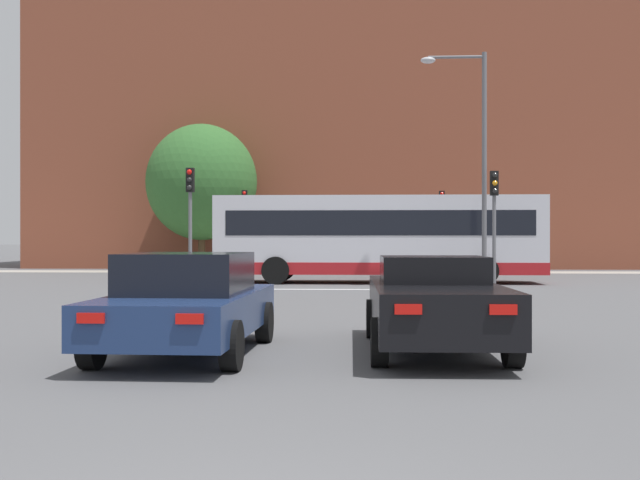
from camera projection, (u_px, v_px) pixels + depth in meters
name	position (u px, v px, depth m)	size (l,w,h in m)	color
stop_line_strip	(342.00, 289.00, 25.87)	(7.21, 0.30, 0.01)	silver
far_pavement	(348.00, 272.00, 39.14)	(68.01, 2.50, 0.01)	#A09B91
brick_civic_building	(342.00, 103.00, 48.43)	(35.12, 11.76, 26.46)	brown
car_saloon_left	(188.00, 303.00, 11.39)	(2.09, 4.59, 1.44)	navy
car_roadster_right	(434.00, 303.00, 11.76)	(1.96, 4.92, 1.39)	black
bus_crossing_lead	(379.00, 236.00, 29.72)	(12.01, 2.69, 3.21)	silver
traffic_light_far_right	(442.00, 217.00, 38.59)	(0.26, 0.31, 3.95)	slate
traffic_light_far_left	(244.00, 217.00, 39.02)	(0.26, 0.31, 4.00)	slate
traffic_light_near_left	(190.00, 207.00, 26.39)	(0.26, 0.31, 3.98)	slate
traffic_light_near_right	(494.00, 209.00, 26.14)	(0.26, 0.31, 3.85)	slate
street_lamp_junction	(474.00, 145.00, 26.88)	(2.21, 0.36, 7.90)	slate
pedestrian_waiting	(455.00, 250.00, 39.29)	(0.44, 0.44, 1.81)	#333851
pedestrian_walking_east	(249.00, 252.00, 40.16)	(0.31, 0.44, 1.67)	black
tree_by_building	(202.00, 182.00, 41.16)	(5.68, 5.68, 7.53)	#4C3823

